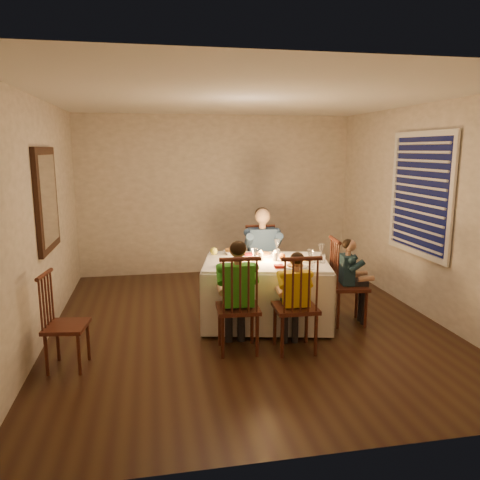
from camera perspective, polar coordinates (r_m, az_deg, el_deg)
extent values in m
plane|color=black|center=(5.69, 0.85, -10.13)|extent=(5.00, 5.00, 0.00)
cube|color=silver|center=(5.38, -23.31, 2.09)|extent=(0.02, 5.00, 2.60)
cube|color=silver|center=(6.21, 21.72, 3.29)|extent=(0.02, 5.00, 2.60)
cube|color=silver|center=(7.80, -2.82, 5.48)|extent=(4.50, 0.02, 2.60)
plane|color=white|center=(5.33, 0.94, 16.93)|extent=(5.00, 5.00, 0.00)
cube|color=white|center=(5.51, 3.21, -2.75)|extent=(1.60, 1.29, 0.04)
cube|color=white|center=(6.10, 3.01, -4.89)|extent=(1.43, 0.32, 0.70)
cube|color=white|center=(5.11, 3.36, -8.07)|extent=(1.43, 0.32, 0.70)
cube|color=white|center=(5.67, 10.51, -6.29)|extent=(0.24, 1.04, 0.70)
cube|color=white|center=(5.62, -4.24, -6.28)|extent=(0.24, 1.04, 0.70)
cylinder|color=white|center=(5.77, 2.87, -1.81)|extent=(0.31, 0.31, 0.02)
cylinder|color=white|center=(5.23, -0.07, -3.13)|extent=(0.31, 0.31, 0.02)
cylinder|color=white|center=(5.21, 6.74, -3.27)|extent=(0.31, 0.31, 0.02)
cylinder|color=white|center=(5.53, 8.17, -2.47)|extent=(0.31, 0.31, 0.02)
cylinder|color=silver|center=(5.49, 2.54, -2.04)|extent=(0.06, 0.06, 0.10)
cylinder|color=silver|center=(5.49, 4.30, -2.04)|extent=(0.06, 0.06, 0.10)
sphere|color=#FFFB43|center=(5.80, -3.22, -1.38)|extent=(0.09, 0.09, 0.09)
sphere|color=orange|center=(5.55, 5.15, -2.03)|extent=(0.08, 0.08, 0.08)
imported|color=white|center=(5.82, -1.09, -1.53)|extent=(0.22, 0.22, 0.05)
cube|color=black|center=(5.64, -22.53, 4.58)|extent=(0.05, 0.95, 1.15)
cube|color=white|center=(5.63, -22.25, 4.59)|extent=(0.01, 0.78, 0.98)
cube|color=black|center=(6.26, 21.21, 5.23)|extent=(0.01, 1.20, 1.40)
cube|color=white|center=(6.25, 21.09, 5.23)|extent=(0.03, 1.34, 1.54)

